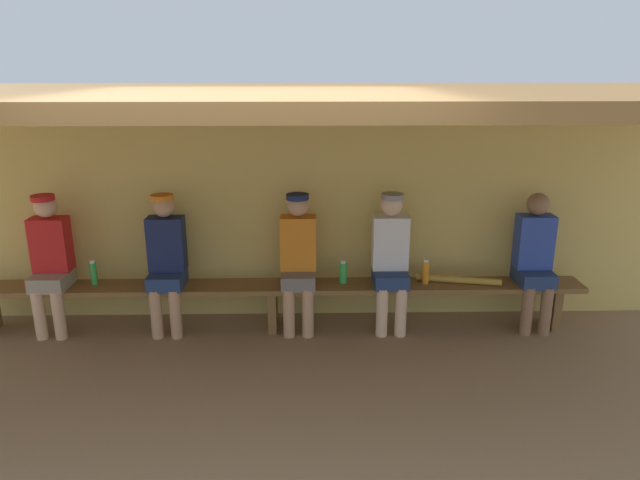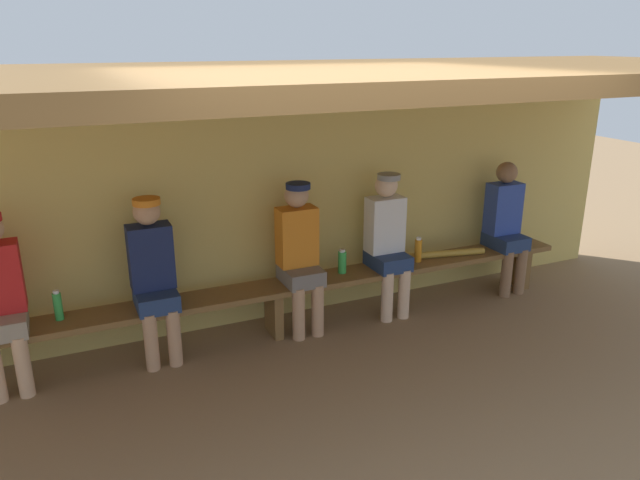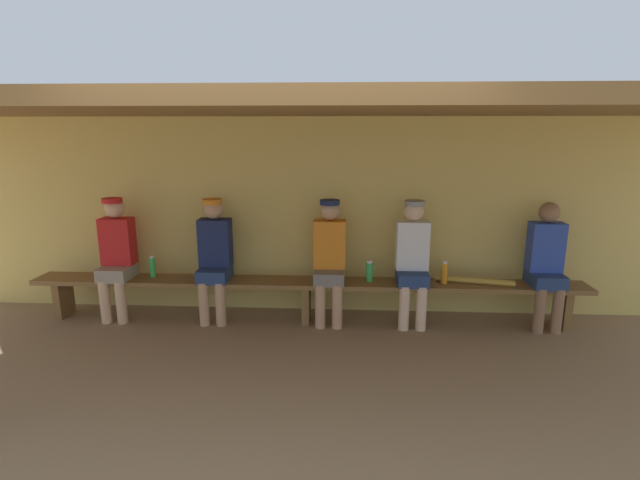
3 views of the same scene
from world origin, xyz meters
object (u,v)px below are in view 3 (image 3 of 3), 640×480
bench (306,287)px  water_bottle_orange (369,271)px  player_in_white (330,256)px  baseball_bat (475,281)px  water_bottle_clear (444,273)px  player_in_red (116,252)px  player_middle (214,254)px  player_shirtless_tan (546,260)px  player_in_blue (413,257)px  water_bottle_green (153,267)px

bench → water_bottle_orange: 0.71m
player_in_white → baseball_bat: bearing=-0.1°
player_in_white → water_bottle_clear: (1.22, -0.00, -0.17)m
player_in_white → water_bottle_clear: bearing=-0.2°
player_in_red → player_middle: same height
bench → player_in_white: player_in_white is taller
water_bottle_clear → baseball_bat: water_bottle_clear is taller
player_in_white → water_bottle_orange: bearing=4.2°
bench → player_shirtless_tan: bearing=0.1°
player_middle → player_in_blue: bearing=0.0°
player_middle → water_bottle_clear: player_middle is taller
water_bottle_orange → player_shirtless_tan: bearing=-1.0°
water_bottle_clear → water_bottle_orange: water_bottle_clear is taller
bench → player_in_red: 2.12m
water_bottle_clear → water_bottle_green: (-3.19, 0.05, -0.00)m
player_in_blue → water_bottle_green: size_ratio=5.59×
water_bottle_green → baseball_bat: bearing=-0.8°
bench → player_middle: (-1.00, 0.00, 0.36)m
player_shirtless_tan → player_in_blue: size_ratio=0.99×
player_in_blue → player_middle: (-2.13, 0.00, 0.00)m
player_in_red → player_in_blue: bearing=0.0°
player_in_red → player_in_white: same height
bench → water_bottle_orange: bearing=2.9°
bench → water_bottle_green: (-1.71, 0.05, 0.19)m
water_bottle_green → player_in_blue: bearing=-0.9°
water_bottle_clear → baseball_bat: (0.32, 0.00, -0.08)m
water_bottle_clear → water_bottle_green: 3.19m
player_in_blue → player_middle: 2.13m
player_in_blue → water_bottle_orange: player_in_blue is taller
water_bottle_orange → bench: bearing=-177.1°
player_shirtless_tan → water_bottle_green: size_ratio=5.55×
bench → water_bottle_clear: (1.48, -0.00, 0.19)m
player_shirtless_tan → player_in_blue: (-1.39, 0.00, 0.02)m
water_bottle_clear → baseball_bat: size_ratio=0.30×
water_bottle_green → water_bottle_clear: bearing=-0.8°
player_in_blue → player_in_white: bearing=180.0°
bench → player_in_white: size_ratio=4.46×
player_in_blue → player_middle: bearing=180.0°
player_shirtless_tan → baseball_bat: bearing=-179.8°
player_in_white → player_in_red: bearing=180.0°
bench → player_in_red: (-2.09, 0.00, 0.36)m
player_in_red → player_in_white: (2.34, 0.00, 0.00)m
bench → baseball_bat: size_ratio=7.44×
player_in_red → player_middle: bearing=0.0°
player_in_white → water_bottle_orange: 0.47m
player_in_white → water_bottle_green: player_in_white is taller
water_bottle_orange → water_bottle_green: 2.40m
player_shirtless_tan → bench: bearing=-179.9°
player_in_red → bench: bearing=-0.1°
water_bottle_orange → water_bottle_green: size_ratio=0.94×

